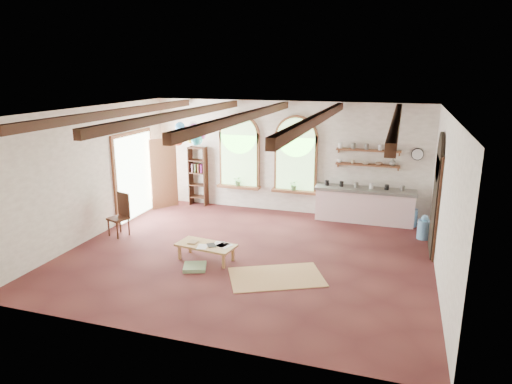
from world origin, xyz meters
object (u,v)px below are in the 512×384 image
at_px(side_chair, 119,223).
at_px(balloon_cluster, 190,134).
at_px(kitchen_counter, 364,205).
at_px(coffee_table, 206,246).

relative_size(side_chair, balloon_cluster, 0.93).
xyz_separation_m(kitchen_counter, balloon_cluster, (-4.71, -0.90, 1.86)).
distance_m(kitchen_counter, coffee_table, 4.83).
bearing_deg(kitchen_counter, balloon_cluster, -169.18).
bearing_deg(side_chair, kitchen_counter, 27.36).
bearing_deg(coffee_table, balloon_cluster, 120.20).
bearing_deg(side_chair, balloon_cluster, 63.28).
bearing_deg(kitchen_counter, coffee_table, -129.26).
bearing_deg(side_chair, coffee_table, -15.77).
bearing_deg(coffee_table, kitchen_counter, 50.74).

